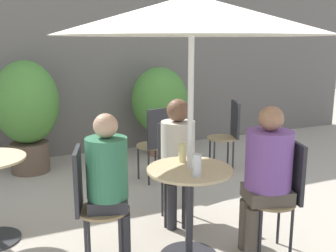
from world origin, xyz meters
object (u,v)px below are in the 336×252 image
object	(u,v)px
bistro_chair_0	(283,188)
bistro_chair_2	(90,197)
potted_plant_0	(27,109)
potted_plant_1	(160,103)
bistro_chair_1	(176,163)
bistro_chair_3	(229,130)
cafe_table_near	(189,198)
seated_person_2	(109,176)
beer_glass_0	(197,165)
seated_person_0	(266,169)
umbrella	(192,16)
bistro_chair_4	(156,139)
seated_person_1	(178,151)
beer_glass_1	(183,153)

from	to	relation	value
bistro_chair_0	bistro_chair_2	size ratio (longest dim) A/B	1.00
potted_plant_0	potted_plant_1	world-z (taller)	potted_plant_0
bistro_chair_1	bistro_chair_3	bearing A→B (deg)	56.06
cafe_table_near	bistro_chair_2	size ratio (longest dim) A/B	0.80
seated_person_2	beer_glass_0	bearing A→B (deg)	-106.10
bistro_chair_3	seated_person_0	world-z (taller)	seated_person_0
umbrella	bistro_chair_3	bearing A→B (deg)	49.33
bistro_chair_1	potted_plant_1	xyz separation A→B (m)	(0.73, 2.09, 0.23)
bistro_chair_4	potted_plant_1	distance (m)	1.27
seated_person_1	beer_glass_0	bearing A→B (deg)	-88.82
potted_plant_0	bistro_chair_2	bearing A→B (deg)	-85.41
seated_person_2	beer_glass_0	xyz separation A→B (m)	(0.54, -0.36, 0.12)
bistro_chair_1	bistro_chair_0	bearing A→B (deg)	-45.00
bistro_chair_4	seated_person_1	world-z (taller)	seated_person_1
bistro_chair_3	seated_person_0	distance (m)	2.11
bistro_chair_0	seated_person_1	world-z (taller)	seated_person_1
seated_person_2	beer_glass_1	xyz separation A→B (m)	(0.61, -0.00, 0.11)
cafe_table_near	bistro_chair_1	bearing A→B (deg)	72.58
cafe_table_near	bistro_chair_3	world-z (taller)	bistro_chair_3
cafe_table_near	bistro_chair_3	xyz separation A→B (m)	(1.48, 1.72, 0.04)
potted_plant_0	umbrella	distance (m)	3.07
bistro_chair_4	seated_person_0	distance (m)	1.88
seated_person_2	potted_plant_1	xyz separation A→B (m)	(1.54, 2.63, 0.07)
bistro_chair_4	cafe_table_near	bearing A→B (deg)	66.38
bistro_chair_0	beer_glass_1	distance (m)	0.85
potted_plant_1	umbrella	distance (m)	3.16
bistro_chair_1	seated_person_0	bearing A→B (deg)	-51.26
bistro_chair_3	bistro_chair_4	distance (m)	1.05
bistro_chair_2	beer_glass_0	world-z (taller)	bistro_chair_2
bistro_chair_4	seated_person_0	world-z (taller)	seated_person_0
bistro_chair_2	seated_person_2	xyz separation A→B (m)	(0.14, -0.04, 0.16)
cafe_table_near	potted_plant_0	bearing A→B (deg)	108.56
seated_person_1	potted_plant_0	size ratio (longest dim) A/B	0.81
beer_glass_1	potted_plant_1	bearing A→B (deg)	70.53
seated_person_1	potted_plant_1	xyz separation A→B (m)	(0.77, 2.23, 0.07)
bistro_chair_1	umbrella	distance (m)	1.51
bistro_chair_2	bistro_chair_3	xyz separation A→B (m)	(2.20, 1.50, 0.00)
beer_glass_0	potted_plant_0	xyz separation A→B (m)	(-0.88, 2.92, 0.01)
seated_person_2	seated_person_0	bearing A→B (deg)	-90.00
cafe_table_near	potted_plant_1	distance (m)	2.98
bistro_chair_2	potted_plant_0	world-z (taller)	potted_plant_0
bistro_chair_2	bistro_chair_3	distance (m)	2.66
cafe_table_near	bistro_chair_2	bearing A→B (deg)	162.58
bistro_chair_1	potted_plant_0	size ratio (longest dim) A/B	0.63
bistro_chair_0	potted_plant_0	world-z (taller)	potted_plant_0
seated_person_2	umbrella	world-z (taller)	umbrella
bistro_chair_4	potted_plant_1	xyz separation A→B (m)	(0.53, 1.13, 0.23)
seated_person_0	bistro_chair_4	bearing A→B (deg)	-157.95
cafe_table_near	beer_glass_1	world-z (taller)	beer_glass_1
bistro_chair_3	beer_glass_1	xyz separation A→B (m)	(-1.45, -1.54, 0.27)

